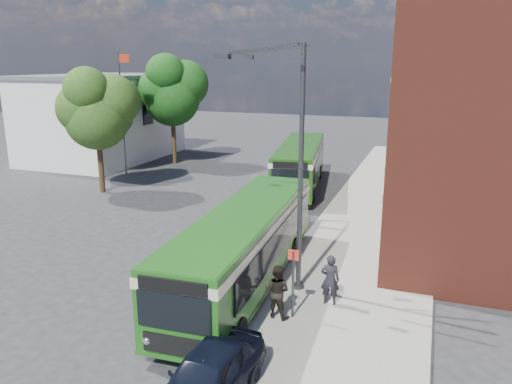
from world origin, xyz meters
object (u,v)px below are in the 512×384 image
at_px(street_lamp, 291,166).
at_px(bus_rear, 300,161).
at_px(bus_front, 244,241).
at_px(parked_car, 208,377).

bearing_deg(street_lamp, bus_rear, 103.61).
height_order(bus_front, bus_rear, same).
xyz_separation_m(street_lamp, bus_front, (-1.69, -0.27, -2.96)).
relative_size(street_lamp, bus_rear, 0.77).
relative_size(street_lamp, parked_car, 2.18).
height_order(street_lamp, bus_rear, street_lamp).
relative_size(street_lamp, bus_front, 0.74).
xyz_separation_m(bus_rear, parked_car, (3.72, -22.54, -0.98)).
bearing_deg(bus_front, street_lamp, 9.11).
bearing_deg(bus_rear, street_lamp, -76.39).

